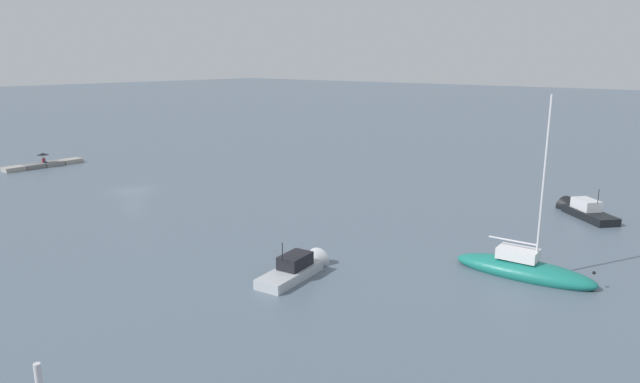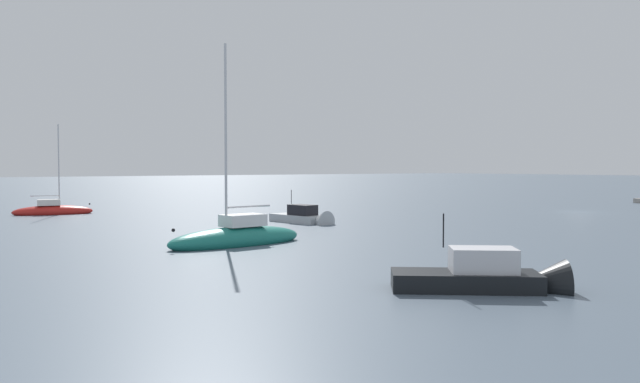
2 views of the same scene
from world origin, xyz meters
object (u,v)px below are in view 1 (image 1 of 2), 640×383
object	(u,v)px
person_seated_maroon_left	(44,161)
umbrella_open_black	(43,154)
sailboat_teal_mid	(523,269)
motorboat_grey_near	(298,269)
motorboat_black_mid	(582,211)

from	to	relation	value
person_seated_maroon_left	umbrella_open_black	bearing A→B (deg)	-90.94
person_seated_maroon_left	umbrella_open_black	distance (m)	0.87
sailboat_teal_mid	motorboat_grey_near	distance (m)	14.25
sailboat_teal_mid	motorboat_black_mid	distance (m)	17.25
motorboat_black_mid	person_seated_maroon_left	bearing A→B (deg)	148.99
person_seated_maroon_left	motorboat_grey_near	size ratio (longest dim) A/B	0.12
umbrella_open_black	motorboat_grey_near	world-z (taller)	motorboat_grey_near
sailboat_teal_mid	motorboat_grey_near	bearing A→B (deg)	-55.71
person_seated_maroon_left	sailboat_teal_mid	bearing A→B (deg)	83.65
umbrella_open_black	motorboat_grey_near	xyz separation A→B (m)	(6.06, 49.16, -1.33)
motorboat_grey_near	person_seated_maroon_left	bearing A→B (deg)	164.81
motorboat_grey_near	motorboat_black_mid	xyz separation A→B (m)	(-26.20, 9.89, 0.02)
motorboat_grey_near	motorboat_black_mid	world-z (taller)	motorboat_black_mid
sailboat_teal_mid	person_seated_maroon_left	bearing A→B (deg)	-92.03
person_seated_maroon_left	motorboat_black_mid	bearing A→B (deg)	99.72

